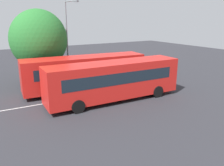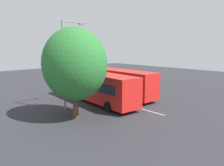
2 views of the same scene
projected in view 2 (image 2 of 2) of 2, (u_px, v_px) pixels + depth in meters
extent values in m
plane|color=#2B2B30|center=(106.00, 99.00, 25.12)|extent=(75.53, 75.53, 0.00)
cube|color=red|center=(116.00, 81.00, 26.44)|extent=(11.33, 2.82, 2.84)
cube|color=#19232D|center=(89.00, 71.00, 30.48)|extent=(0.20, 2.12, 1.19)
cube|color=#19232D|center=(108.00, 79.00, 25.63)|extent=(9.44, 0.43, 0.91)
cube|color=#19232D|center=(123.00, 78.00, 27.15)|extent=(9.44, 0.43, 0.91)
cube|color=black|center=(89.00, 68.00, 30.42)|extent=(0.17, 1.93, 0.32)
cube|color=black|center=(89.00, 85.00, 30.83)|extent=(0.18, 2.22, 0.36)
cylinder|color=black|center=(91.00, 88.00, 28.60)|extent=(1.01, 0.32, 1.00)
cylinder|color=black|center=(104.00, 86.00, 30.08)|extent=(1.01, 0.32, 1.00)
cylinder|color=black|center=(130.00, 98.00, 23.24)|extent=(1.01, 0.32, 1.00)
cylinder|color=black|center=(145.00, 95.00, 24.71)|extent=(1.01, 0.32, 1.00)
cube|color=red|center=(96.00, 86.00, 23.30)|extent=(11.41, 3.38, 2.84)
cube|color=#19232D|center=(71.00, 74.00, 27.52)|extent=(0.30, 2.12, 1.19)
cube|color=#19232D|center=(87.00, 84.00, 22.54)|extent=(9.42, 0.91, 0.91)
cube|color=#19232D|center=(105.00, 82.00, 23.96)|extent=(9.42, 0.91, 0.91)
cube|color=black|center=(71.00, 70.00, 27.45)|extent=(0.27, 1.93, 0.32)
cube|color=black|center=(71.00, 89.00, 27.86)|extent=(0.29, 2.21, 0.36)
cylinder|color=black|center=(71.00, 93.00, 25.62)|extent=(1.02, 0.37, 1.00)
cylinder|color=black|center=(88.00, 91.00, 27.00)|extent=(1.02, 0.37, 1.00)
cylinder|color=black|center=(108.00, 107.00, 20.02)|extent=(1.02, 0.37, 1.00)
cylinder|color=black|center=(127.00, 103.00, 21.41)|extent=(1.02, 0.37, 1.00)
cylinder|color=#232833|center=(58.00, 88.00, 29.61)|extent=(0.13, 0.13, 0.86)
cylinder|color=#232833|center=(57.00, 88.00, 29.47)|extent=(0.13, 0.13, 0.86)
cylinder|color=navy|center=(58.00, 82.00, 29.41)|extent=(0.42, 0.42, 0.68)
sphere|color=tan|center=(57.00, 79.00, 29.34)|extent=(0.23, 0.23, 0.23)
cylinder|color=gray|center=(64.00, 66.00, 20.13)|extent=(0.16, 0.16, 8.21)
cylinder|color=gray|center=(72.00, 22.00, 20.33)|extent=(0.36, 2.29, 0.10)
cube|color=slate|center=(82.00, 24.00, 21.20)|extent=(0.26, 0.58, 0.14)
cylinder|color=#4C3823|center=(76.00, 104.00, 18.26)|extent=(0.44, 0.44, 2.40)
ellipsoid|color=#28702D|center=(75.00, 64.00, 17.71)|extent=(5.62, 5.05, 5.90)
cube|color=silver|center=(106.00, 99.00, 25.12)|extent=(16.09, 0.73, 0.01)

